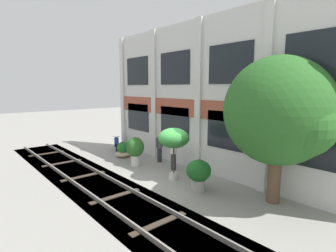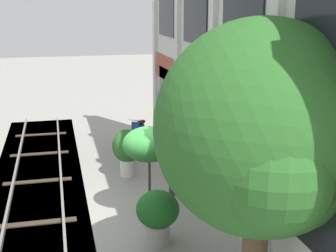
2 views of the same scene
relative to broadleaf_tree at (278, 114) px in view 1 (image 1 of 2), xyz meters
The scene contains 11 objects.
ground_plane 5.68m from the broadleaf_tree, 157.77° to the right, with size 80.00×80.00×0.00m, color gray.
apartment_facade 4.43m from the broadleaf_tree, 168.49° to the left, with size 14.39×0.64×7.39m.
rail_tracks 6.86m from the broadleaf_tree, 136.27° to the right, with size 22.03×2.80×0.43m.
broadleaf_tree is the anchor object (origin of this frame).
potted_plant_wide_bowl 9.52m from the broadleaf_tree, behind, with size 0.94×0.94×0.92m.
potted_plant_terracotta_small 4.53m from the broadleaf_tree, 164.63° to the right, with size 1.39×1.39×2.36m.
potted_plant_ribbed_drum 7.53m from the broadleaf_tree, 169.57° to the right, with size 0.94×0.94×1.54m.
potted_plant_glazed_jar 3.75m from the broadleaf_tree, 152.60° to the right, with size 1.00×1.00×1.28m.
scooter_near_curb 11.31m from the broadleaf_tree, behind, with size 1.23×0.81×0.98m.
resident_by_doorway 5.70m from the broadleaf_tree, behind, with size 0.47×0.34×1.65m.
resident_watching_tracks 7.16m from the broadleaf_tree, behind, with size 0.34×0.53×1.61m.
Camera 1 is at (8.71, -7.05, 4.15)m, focal length 28.00 mm.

